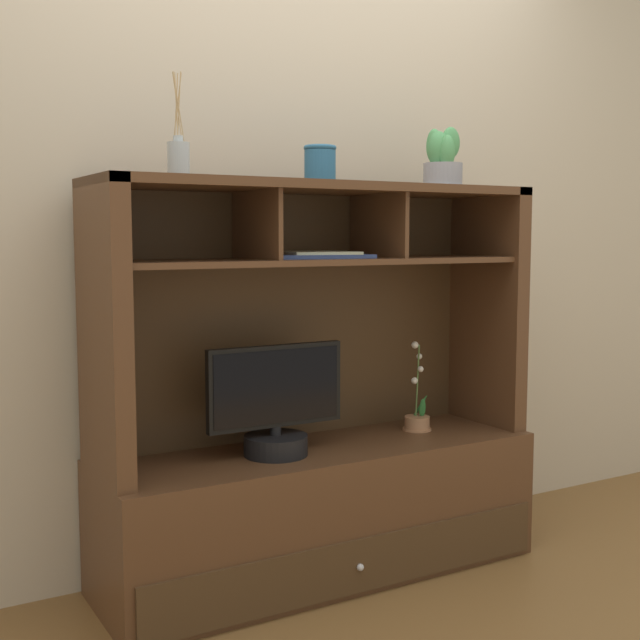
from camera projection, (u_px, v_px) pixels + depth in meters
floor_plane at (320, 575)px, 2.96m from camera, size 6.00×6.00×0.02m
back_wall at (282, 181)px, 3.06m from camera, size 6.00×0.02×2.80m
media_console at (319, 460)px, 2.93m from camera, size 1.57×0.52×1.38m
tv_monitor at (276, 411)px, 2.78m from camera, size 0.49×0.22×0.37m
potted_orchid at (417, 417)px, 3.15m from camera, size 0.11×0.11×0.34m
magazine_stack_left at (314, 255)px, 2.86m from camera, size 0.37×0.29×0.02m
diffuser_bottle at (179, 158)px, 2.55m from camera, size 0.07×0.07×0.32m
potted_succulent at (442, 161)px, 3.04m from camera, size 0.17×0.17×0.22m
ceramic_vase at (320, 164)px, 2.82m from camera, size 0.11×0.11×0.13m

